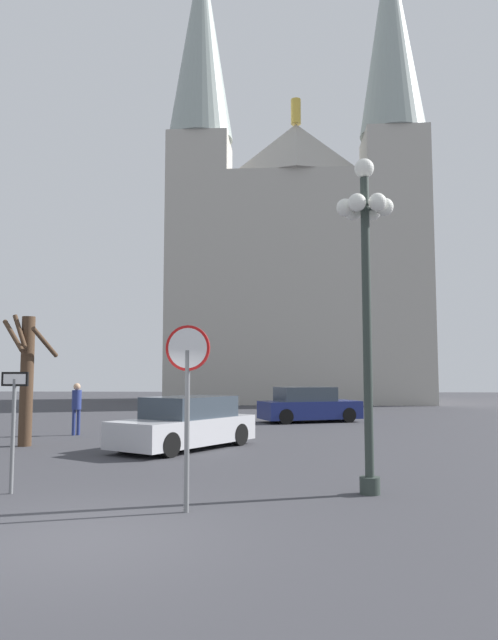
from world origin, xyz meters
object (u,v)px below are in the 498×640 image
at_px(parked_car_near_navy, 309,406).
at_px(parked_car_far_silver, 186,424).
at_px(cathedral, 296,256).
at_px(one_way_arrow_sign, 14,416).
at_px(pedestrian_walking, 77,403).
at_px(bare_tree, 27,376).
at_px(stop_sign, 187,382).
at_px(street_lamp, 366,267).

bearing_deg(parked_car_near_navy, parked_car_far_silver, -112.21).
relative_size(cathedral, one_way_arrow_sign, 16.46).
relative_size(one_way_arrow_sign, pedestrian_walking, 1.21).
distance_m(cathedral, one_way_arrow_sign, 35.57).
distance_m(bare_tree, parked_car_near_navy, 12.60).
relative_size(parked_car_far_silver, pedestrian_walking, 2.69).
bearing_deg(parked_car_near_navy, one_way_arrow_sign, -110.40).
bearing_deg(one_way_arrow_sign, parked_car_near_navy, 69.60).
height_order(stop_sign, street_lamp, street_lamp).
distance_m(stop_sign, bare_tree, 9.91).
relative_size(street_lamp, pedestrian_walking, 3.42).
xyz_separation_m(cathedral, parked_car_near_navy, (0.15, -18.02, -10.30)).
bearing_deg(one_way_arrow_sign, pedestrian_walking, 103.62).
bearing_deg(street_lamp, bare_tree, 145.39).
bearing_deg(pedestrian_walking, one_way_arrow_sign, -76.38).
relative_size(cathedral, parked_car_near_navy, 7.58).
distance_m(cathedral, bare_tree, 29.80).
xyz_separation_m(cathedral, one_way_arrow_sign, (-5.70, -33.76, -9.66)).
height_order(one_way_arrow_sign, parked_car_far_silver, one_way_arrow_sign).
xyz_separation_m(stop_sign, pedestrian_walking, (-5.68, 10.90, -0.90)).
relative_size(cathedral, parked_car_far_silver, 7.38).
bearing_deg(cathedral, street_lamp, -88.91).
bearing_deg(street_lamp, parked_car_far_silver, 125.58).
bearing_deg(stop_sign, street_lamp, 27.07).
height_order(street_lamp, parked_car_far_silver, street_lamp).
relative_size(parked_car_near_navy, parked_car_far_silver, 0.97).
height_order(one_way_arrow_sign, pedestrian_walking, one_way_arrow_sign).
bearing_deg(street_lamp, pedestrian_walking, 132.83).
bearing_deg(parked_car_far_silver, street_lamp, -54.42).
xyz_separation_m(bare_tree, parked_car_far_silver, (4.79, -0.26, -1.36)).
xyz_separation_m(street_lamp, parked_car_far_silver, (-4.30, 6.02, -3.36)).
relative_size(cathedral, street_lamp, 5.81).
bearing_deg(parked_car_near_navy, street_lamp, -88.21).
height_order(street_lamp, pedestrian_walking, street_lamp).
xyz_separation_m(bare_tree, pedestrian_walking, (0.41, 3.09, -0.96)).
height_order(one_way_arrow_sign, street_lamp, street_lamp).
height_order(cathedral, bare_tree, cathedral).
distance_m(street_lamp, pedestrian_walking, 13.12).
relative_size(one_way_arrow_sign, street_lamp, 0.35).
xyz_separation_m(street_lamp, pedestrian_walking, (-8.69, 9.37, -2.96)).
height_order(parked_car_far_silver, pedestrian_walking, pedestrian_walking).
height_order(stop_sign, parked_car_near_navy, stop_sign).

